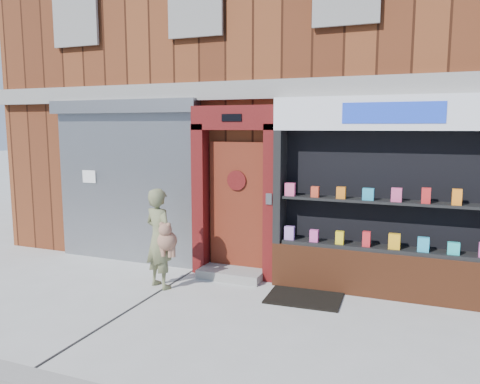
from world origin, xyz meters
The scene contains 7 objects.
ground centered at (0.00, 0.00, 0.00)m, with size 80.00×80.00×0.00m, color #9E9E99.
building centered at (0.00, 5.99, 4.00)m, with size 12.00×8.16×8.00m.
shutter_bay centered at (-3.00, 1.93, 1.72)m, with size 3.10×0.30×3.04m.
red_door_bay centered at (-0.75, 1.86, 1.46)m, with size 1.52×0.58×2.90m.
pharmacy_bay centered at (1.75, 1.81, 1.37)m, with size 3.50×0.41×3.00m.
woman centered at (-1.62, 0.86, 0.80)m, with size 0.70×0.57×1.60m.
doormat centered at (0.63, 1.20, 0.01)m, with size 1.10×0.77×0.03m, color black.
Camera 1 is at (2.21, -5.38, 2.56)m, focal length 35.00 mm.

